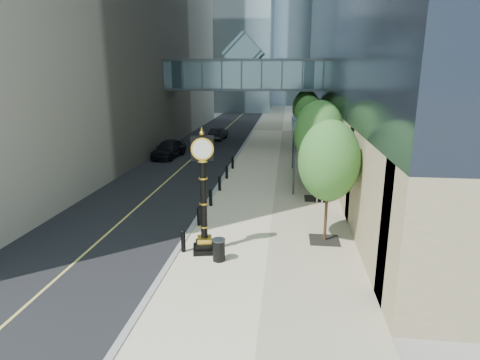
% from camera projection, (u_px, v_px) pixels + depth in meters
% --- Properties ---
extents(ground, '(320.00, 320.00, 0.00)m').
position_uv_depth(ground, '(242.00, 267.00, 16.48)').
color(ground, gray).
rests_on(ground, ground).
extents(road, '(8.00, 180.00, 0.02)m').
position_uv_depth(road, '(224.00, 130.00, 55.64)').
color(road, black).
rests_on(road, ground).
extents(sidewalk, '(8.00, 180.00, 0.06)m').
position_uv_depth(sidewalk, '(282.00, 131.00, 54.73)').
color(sidewalk, beige).
rests_on(sidewalk, ground).
extents(curb, '(0.25, 180.00, 0.07)m').
position_uv_depth(curb, '(253.00, 130.00, 55.18)').
color(curb, gray).
rests_on(curb, ground).
extents(skywalk, '(17.00, 4.20, 5.80)m').
position_uv_depth(skywalk, '(244.00, 73.00, 41.68)').
color(skywalk, slate).
rests_on(skywalk, ground).
extents(entrance_canopy, '(3.00, 8.00, 4.38)m').
position_uv_depth(entrance_canopy, '(313.00, 124.00, 28.43)').
color(entrance_canopy, '#383F44').
rests_on(entrance_canopy, ground).
extents(bollard_row, '(0.20, 16.20, 0.90)m').
position_uv_depth(bollard_row, '(215.00, 191.00, 25.29)').
color(bollard_row, black).
rests_on(bollard_row, sidewalk).
extents(street_trees, '(2.98, 28.83, 6.12)m').
position_uv_depth(street_trees, '(313.00, 124.00, 30.39)').
color(street_trees, black).
rests_on(street_trees, sidewalk).
extents(street_clock, '(1.19, 1.19, 5.36)m').
position_uv_depth(street_clock, '(204.00, 201.00, 17.16)').
color(street_clock, black).
rests_on(street_clock, sidewalk).
extents(trash_bin, '(0.68, 0.68, 0.90)m').
position_uv_depth(trash_bin, '(219.00, 251.00, 16.79)').
color(trash_bin, black).
rests_on(trash_bin, sidewalk).
extents(pedestrian, '(0.77, 0.61, 1.87)m').
position_uv_depth(pedestrian, '(320.00, 188.00, 24.12)').
color(pedestrian, '#BBB5AC').
rests_on(pedestrian, sidewalk).
extents(car_near, '(2.50, 5.12, 1.68)m').
position_uv_depth(car_near, '(169.00, 149.00, 37.45)').
color(car_near, black).
rests_on(car_near, road).
extents(car_far, '(1.77, 4.29, 1.38)m').
position_uv_depth(car_far, '(218.00, 133.00, 47.82)').
color(car_far, black).
rests_on(car_far, road).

